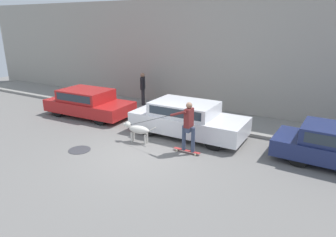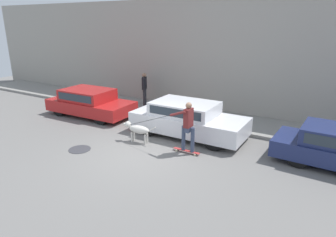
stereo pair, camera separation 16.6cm
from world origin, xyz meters
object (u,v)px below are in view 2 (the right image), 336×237
dog (138,130)px  skateboarder (188,125)px  parked_car_0 (90,103)px  parked_car_1 (188,119)px  pedestrian_with_bag (144,87)px

dog → skateboarder: bearing=175.9°
parked_car_0 → skateboarder: (5.88, -1.47, 0.40)m
parked_car_0 → parked_car_1: (5.12, 0.00, 0.04)m
pedestrian_with_bag → parked_car_0: bearing=-148.7°
skateboarder → pedestrian_with_bag: 5.96m
parked_car_0 → skateboarder: 6.07m
pedestrian_with_bag → dog: bearing=-87.2°
skateboarder → dog: bearing=2.8°
pedestrian_with_bag → skateboarder: bearing=-70.3°
skateboarder → pedestrian_with_bag: (-4.49, 3.92, 0.04)m
parked_car_1 → pedestrian_with_bag: (-3.73, 2.45, 0.39)m
parked_car_1 → skateboarder: skateboarder is taller
parked_car_1 → pedestrian_with_bag: pedestrian_with_bag is taller
parked_car_1 → skateboarder: size_ratio=1.53×
dog → pedestrian_with_bag: pedestrian_with_bag is taller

